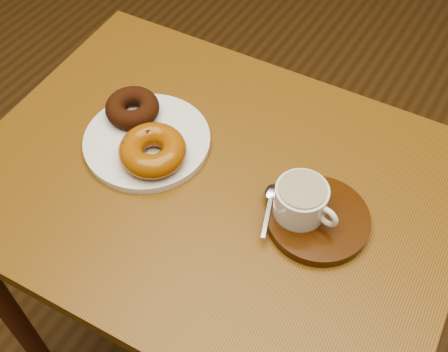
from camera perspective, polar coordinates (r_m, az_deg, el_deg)
The scene contains 7 objects.
cafe_table at distance 1.03m, azimuth -0.94°, elevation -4.34°, with size 0.85×0.66×0.76m.
donut_plate at distance 0.99m, azimuth -7.82°, elevation 3.56°, with size 0.22×0.22×0.01m, color white.
donut_cinnamon at distance 1.01m, azimuth -9.30°, elevation 6.86°, with size 0.10×0.10×0.04m, color #34170A.
donut_caramel at distance 0.94m, azimuth -7.26°, elevation 2.60°, with size 0.14×0.14×0.04m.
saucer at distance 0.89m, azimuth 9.53°, elevation -4.37°, with size 0.16×0.16×0.02m, color #371B07.
coffee_cup at distance 0.86m, azimuth 7.89°, elevation -2.45°, with size 0.11×0.08×0.06m.
teaspoon at distance 0.89m, azimuth 4.80°, elevation -2.06°, with size 0.04×0.10×0.01m.
Camera 1 is at (0.05, -0.48, 1.50)m, focal length 45.00 mm.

